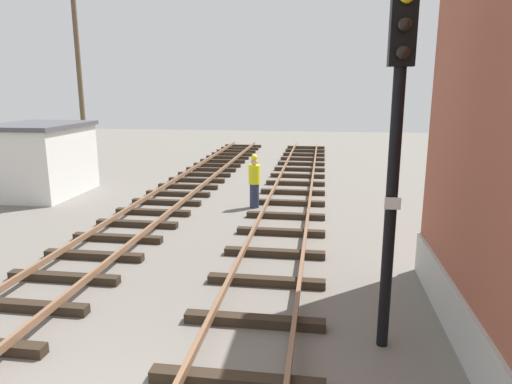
# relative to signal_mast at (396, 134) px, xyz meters

# --- Properties ---
(signal_mast) EXTENTS (0.36, 0.40, 5.50)m
(signal_mast) POSITION_rel_signal_mast_xyz_m (0.00, 0.00, 0.00)
(signal_mast) COLOR black
(signal_mast) RESTS_ON ground
(control_hut) EXTENTS (3.00, 3.80, 2.76)m
(control_hut) POSITION_rel_signal_mast_xyz_m (-11.81, 9.26, -2.06)
(control_hut) COLOR silver
(control_hut) RESTS_ON ground
(utility_pole_far) EXTENTS (1.80, 0.24, 9.05)m
(utility_pole_far) POSITION_rel_signal_mast_xyz_m (-12.91, 14.72, 1.27)
(utility_pole_far) COLOR brown
(utility_pole_far) RESTS_ON ground
(track_worker_foreground) EXTENTS (0.40, 0.40, 1.87)m
(track_worker_foreground) POSITION_rel_signal_mast_xyz_m (-3.35, 8.42, -2.52)
(track_worker_foreground) COLOR #262D4C
(track_worker_foreground) RESTS_ON ground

